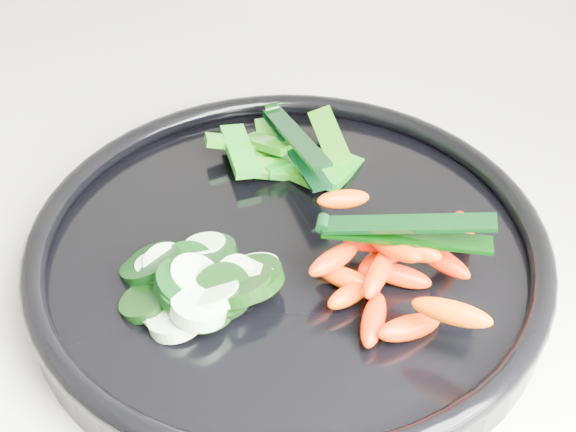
% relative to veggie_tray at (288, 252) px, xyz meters
% --- Properties ---
extents(veggie_tray, '(0.38, 0.38, 0.04)m').
position_rel_veggie_tray_xyz_m(veggie_tray, '(0.00, 0.00, 0.00)').
color(veggie_tray, black).
rests_on(veggie_tray, counter).
extents(cucumber_pile, '(0.13, 0.11, 0.04)m').
position_rel_veggie_tray_xyz_m(cucumber_pile, '(-0.03, -0.07, 0.01)').
color(cucumber_pile, black).
rests_on(cucumber_pile, veggie_tray).
extents(carrot_pile, '(0.15, 0.16, 0.05)m').
position_rel_veggie_tray_xyz_m(carrot_pile, '(0.08, 0.00, 0.02)').
color(carrot_pile, '#FF5600').
rests_on(carrot_pile, veggie_tray).
extents(pepper_pile, '(0.12, 0.11, 0.03)m').
position_rel_veggie_tray_xyz_m(pepper_pile, '(-0.05, 0.09, 0.01)').
color(pepper_pile, '#09620E').
rests_on(pepper_pile, veggie_tray).
extents(tong_carrot, '(0.11, 0.05, 0.02)m').
position_rel_veggie_tray_xyz_m(tong_carrot, '(0.08, 0.00, 0.05)').
color(tong_carrot, black).
rests_on(tong_carrot, carrot_pile).
extents(tong_pepper, '(0.10, 0.08, 0.02)m').
position_rel_veggie_tray_xyz_m(tong_pepper, '(-0.04, 0.09, 0.03)').
color(tong_pepper, black).
rests_on(tong_pepper, pepper_pile).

